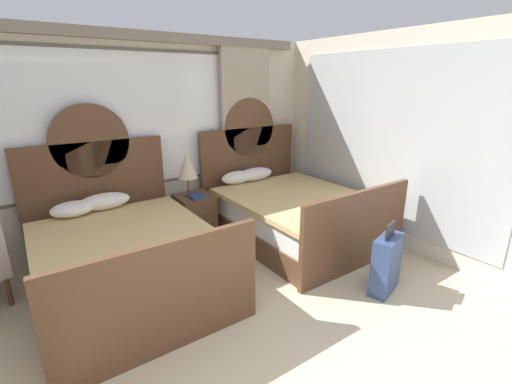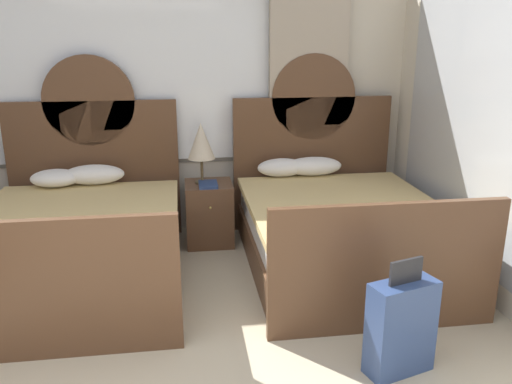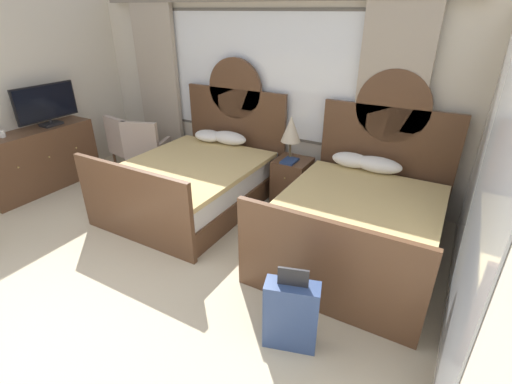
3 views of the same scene
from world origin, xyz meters
name	(u,v)px [view 1 (image 1 of 3)]	position (x,y,z in m)	size (l,w,h in m)	color
wall_back_window	(117,138)	(0.00, 3.79, 1.42)	(5.83, 0.22, 2.70)	beige
wall_right_mirror	(409,144)	(2.94, 1.62, 1.35)	(0.08, 4.39, 2.70)	beige
bed_near_window	(124,255)	(-0.34, 2.63, 0.37)	(1.69, 2.24, 1.86)	brown
bed_near_mirror	(290,211)	(1.91, 2.63, 0.37)	(1.69, 2.24, 1.86)	brown
nightstand_between_beds	(195,217)	(0.79, 3.33, 0.31)	(0.47, 0.49, 0.63)	brown
table_lamp_on_nightstand	(187,165)	(0.73, 3.36, 1.04)	(0.27, 0.27, 0.60)	brown
book_on_nightstand	(196,196)	(0.78, 3.24, 0.64)	(0.18, 0.26, 0.03)	navy
suitcase_on_floor	(386,264)	(1.84, 1.02, 0.31)	(0.46, 0.30, 0.76)	navy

